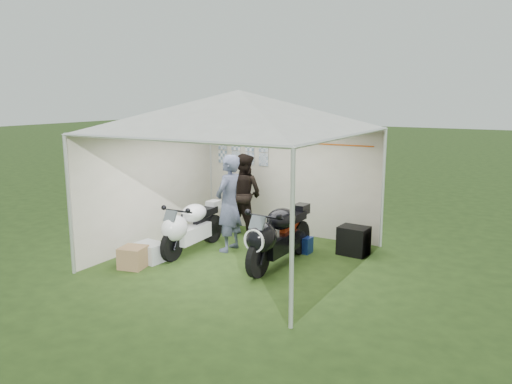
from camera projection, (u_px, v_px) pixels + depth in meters
The scene contains 12 objects.
ground at pixel (239, 259), 9.03m from camera, with size 80.00×80.00×0.00m, color #253A15.
canopy_tent at pixel (239, 115), 8.56m from camera, with size 5.66×5.66×3.00m.
motorcycle_white at pixel (190, 226), 9.29m from camera, with size 0.46×1.88×0.93m.
motorcycle_black at pixel (277, 234), 8.51m from camera, with size 0.50×2.09×1.03m.
paddock_stand at pixel (301, 244), 9.38m from camera, with size 0.40×0.25×0.30m, color #1E3FBE.
person_dark_jacket at pixel (244, 194), 10.59m from camera, with size 0.83×0.65×1.71m, color black.
person_blue_jacket at pixel (229, 203), 9.35m from camera, with size 0.67×0.44×1.83m, color #4F5673.
equipment_box at pixel (354, 241), 9.23m from camera, with size 0.53×0.42×0.53m, color black.
crate_0 at pixel (150, 252), 8.86m from camera, with size 0.50×0.39×0.34m, color #B8BEC2.
crate_1 at pixel (133, 257), 8.53m from camera, with size 0.41×0.41×0.37m, color #916D48.
crate_2 at pixel (144, 250), 9.12m from camera, with size 0.33×0.28×0.24m, color silver.
crate_3 at pixel (134, 257), 8.65m from camera, with size 0.42×0.30×0.28m, color brown.
Camera 1 is at (4.55, -7.34, 2.91)m, focal length 35.00 mm.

